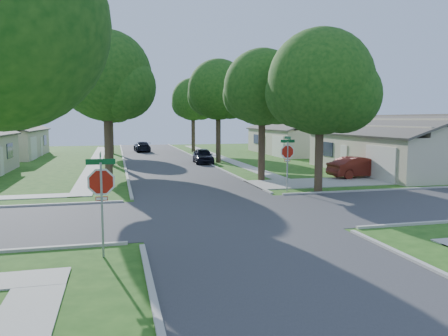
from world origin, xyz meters
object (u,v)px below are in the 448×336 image
car_driveway (359,167)px  car_curb_west (142,147)px  tree_e_near (263,91)px  tree_w_near (107,80)px  tree_w_mid (110,88)px  house_ne_near (397,151)px  tree_ne_corner (322,87)px  stop_sign_sw (101,186)px  tree_e_mid (219,92)px  house_ne_far (299,140)px  tree_w_far (111,105)px  tree_e_far (193,101)px  stop_sign_ne (288,154)px  car_curb_east (203,156)px

car_driveway → car_curb_west: 29.98m
tree_e_near → tree_w_near: 9.41m
tree_w_mid → house_ne_near: size_ratio=0.70×
tree_w_mid → tree_ne_corner: (11.00, -16.80, -0.90)m
stop_sign_sw → tree_e_near: bearing=55.4°
tree_ne_corner → car_driveway: size_ratio=2.02×
tree_e_mid → tree_ne_corner: tree_e_mid is taller
tree_w_mid → house_ne_far: tree_w_mid is taller
tree_w_near → tree_w_far: (-0.01, 25.00, -0.61)m
tree_e_far → tree_w_mid: size_ratio=0.91×
stop_sign_ne → house_ne_near: (11.29, 6.30, -0.51)m
tree_e_near → car_driveway: bearing=-2.6°
house_ne_near → car_curb_east: bearing=143.3°
car_driveway → tree_ne_corner: bearing=125.6°
tree_w_near → car_curb_west: bearing=82.7°
house_ne_far → tree_e_near: bearing=-119.3°
stop_sign_ne → house_ne_near: 12.94m
car_curb_west → stop_sign_ne: bearing=97.6°
tree_w_far → car_curb_west: bearing=28.2°
tree_e_mid → car_curb_west: bearing=111.9°
tree_e_mid → tree_w_far: (-9.41, 13.00, -0.75)m
tree_e_near → tree_w_far: (-9.40, 25.00, -0.14)m
stop_sign_ne → house_ne_near: house_ne_near is taller
tree_e_far → car_curb_west: bearing=162.7°
tree_e_far → house_ne_far: bearing=-24.0°
car_driveway → tree_e_near: bearing=81.9°
stop_sign_sw → tree_e_far: tree_e_far is taller
car_curb_east → tree_w_mid: bearing=179.8°
stop_sign_ne → car_driveway: size_ratio=0.70×
stop_sign_sw → tree_e_mid: (9.46, 25.71, 4.22)m
house_ne_far → car_curb_east: 15.36m
tree_e_far → tree_w_near: size_ratio=0.97×
house_ne_far → tree_e_mid: bearing=-144.6°
tree_e_mid → tree_ne_corner: 16.89m
car_driveway → car_curb_east: car_driveway is taller
tree_w_mid → car_driveway: tree_w_mid is taller
tree_w_mid → house_ne_far: 22.68m
car_curb_east → house_ne_near: bearing=-33.6°
tree_ne_corner → house_ne_far: 26.91m
car_curb_west → tree_e_near: bearing=99.4°
house_ne_far → stop_sign_sw: bearing=-121.6°
stop_sign_sw → stop_sign_ne: bearing=45.0°
stop_sign_sw → tree_e_near: size_ratio=0.36×
tree_w_near → car_curb_east: (7.84, 11.54, -5.45)m
tree_e_far → tree_ne_corner: bearing=-86.9°
tree_e_far → car_curb_west: size_ratio=2.06×
tree_w_near → house_ne_near: tree_w_near is taller
tree_w_mid → tree_w_far: tree_w_mid is taller
car_driveway → car_curb_east: 14.46m
tree_e_near → house_ne_near: (11.24, 1.99, -4.13)m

